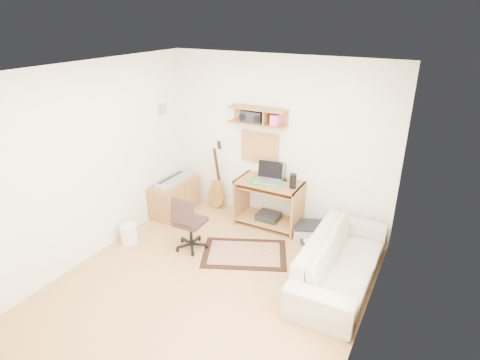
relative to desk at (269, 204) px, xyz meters
The scene contains 22 objects.
floor 1.77m from the desk, 89.94° to the right, with size 3.60×4.00×0.01m, color tan.
ceiling 2.82m from the desk, 89.94° to the right, with size 3.60×4.00×0.01m, color white.
back_wall 0.97m from the desk, 89.63° to the left, with size 3.60×0.01×2.60m, color white.
left_wall 2.66m from the desk, 136.27° to the right, with size 0.01×4.00×2.60m, color white.
right_wall 2.66m from the desk, 43.67° to the right, with size 0.01×4.00×2.60m, color white.
wall_shelf 1.37m from the desk, 153.30° to the left, with size 0.90×0.25×0.26m, color #A16A39.
cork_board 0.89m from the desk, 139.46° to the left, with size 0.64×0.03×0.49m, color tan.
wall_photo 2.25m from the desk, behind, with size 0.02×0.20×0.15m, color #4C8CBF.
desk is the anchor object (origin of this frame).
laptop 0.52m from the desk, 139.15° to the right, with size 0.38×0.38×0.29m, color silver, non-canonical shape.
speaker 0.63m from the desk, ahead, with size 0.10×0.10×0.22m, color black.
desk_lamp 0.57m from the desk, 36.29° to the left, with size 0.10×0.10×0.29m, color black, non-canonical shape.
pencil_cup 0.55m from the desk, 16.86° to the left, with size 0.08×0.08×0.11m, color #345D9E.
boombox 1.37m from the desk, 159.42° to the left, with size 0.34×0.15×0.17m, color black.
rug 0.99m from the desk, 86.61° to the right, with size 1.16×0.78×0.02m, color tan.
task_chair 1.33m from the desk, 121.41° to the right, with size 0.43×0.43×0.85m, color #32211E, non-canonical shape.
cabinet 1.62m from the desk, 168.21° to the right, with size 0.40×0.90×0.55m, color #A16A39.
music_keyboard 1.63m from the desk, 168.21° to the right, with size 0.22×0.71×0.06m, color #B2B5BA.
guitar 1.08m from the desk, behind, with size 0.31×0.20×1.18m, color #A97034, non-canonical shape.
waste_basket 2.16m from the desk, 137.05° to the right, with size 0.24×0.24×0.29m, color white.
printer 0.76m from the desk, ahead, with size 0.50×0.39×0.19m, color #A5A8AA.
sofa 1.63m from the desk, 31.97° to the right, with size 2.01×0.59×0.79m, color beige.
Camera 1 is at (2.25, -3.39, 3.16)m, focal length 29.77 mm.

